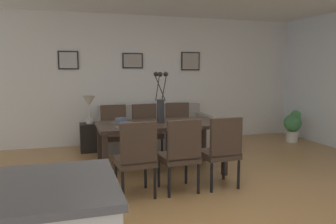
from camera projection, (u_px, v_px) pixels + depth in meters
name	position (u px, v px, depth m)	size (l,w,h in m)	color
ground_plane	(189.00, 199.00, 3.82)	(9.00, 9.00, 0.00)	#A87A47
back_wall_panel	(135.00, 80.00, 6.74)	(9.00, 0.10, 2.60)	silver
dining_table	(161.00, 128.00, 4.74)	(1.80, 0.89, 0.74)	#33261E
dining_chair_near_left	(136.00, 156.00, 3.80)	(0.47, 0.47, 0.92)	#3D2D23
dining_chair_near_right	(115.00, 130.00, 5.40)	(0.46, 0.46, 0.92)	#3D2D23
dining_chair_far_left	(181.00, 152.00, 3.96)	(0.46, 0.46, 0.92)	#3D2D23
dining_chair_far_right	(146.00, 129.00, 5.54)	(0.47, 0.47, 0.92)	#3D2D23
dining_chair_mid_left	(221.00, 149.00, 4.13)	(0.46, 0.46, 0.92)	#3D2D23
dining_chair_mid_right	(179.00, 126.00, 5.76)	(0.47, 0.47, 0.92)	#3D2D23
centerpiece_vase	(161.00, 103.00, 4.69)	(0.21, 0.23, 0.73)	#232326
placemat_near_left	(126.00, 127.00, 4.38)	(0.32, 0.32, 0.01)	#4C4742
bowl_near_left	(126.00, 124.00, 4.38)	(0.17, 0.17, 0.07)	#475166
placemat_near_right	(121.00, 122.00, 4.76)	(0.32, 0.32, 0.01)	#4C4742
bowl_near_right	(121.00, 120.00, 4.76)	(0.17, 0.17, 0.07)	#475166
sofa	(154.00, 133.00, 6.42)	(2.09, 0.84, 0.80)	gray
side_table	(90.00, 137.00, 6.06)	(0.36, 0.36, 0.52)	black
table_lamp	(89.00, 103.00, 5.98)	(0.22, 0.22, 0.51)	beige
framed_picture_left	(68.00, 60.00, 6.25)	(0.38, 0.03, 0.35)	black
framed_picture_center	(133.00, 61.00, 6.61)	(0.42, 0.03, 0.31)	black
framed_picture_right	(190.00, 61.00, 6.97)	(0.41, 0.03, 0.39)	black
potted_plant	(293.00, 124.00, 6.83)	(0.36, 0.36, 0.67)	silver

